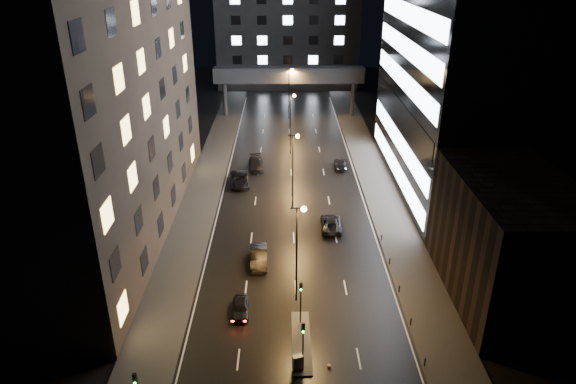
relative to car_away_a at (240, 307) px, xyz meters
name	(u,v)px	position (x,y,z in m)	size (l,w,h in m)	color
ground	(291,172)	(5.25, 33.90, -0.64)	(160.00, 160.00, 0.00)	black
sidewalk_left	(205,185)	(-7.25, 28.90, -0.56)	(5.00, 110.00, 0.15)	#383533
sidewalk_right	(378,185)	(17.75, 28.90, -0.56)	(5.00, 110.00, 0.15)	#383533
building_left	(87,60)	(-17.25, 17.90, 19.36)	(15.00, 48.00, 40.00)	#2D2319
building_right_low	(508,240)	(25.25, 2.90, 5.36)	(10.00, 18.00, 12.00)	black
building_right_glass	(486,22)	(30.25, 29.90, 21.86)	(20.00, 36.00, 45.00)	black
building_far	(288,34)	(5.25, 91.90, 11.86)	(34.00, 14.00, 25.00)	#333335
skybridge	(289,75)	(5.25, 63.90, 7.70)	(30.00, 3.00, 10.00)	#333335
median_island	(301,342)	(5.55, -4.10, -0.56)	(1.60, 8.00, 0.15)	#383533
traffic_signal_near	(301,296)	(5.55, -1.61, 2.46)	(0.28, 0.34, 4.40)	black
traffic_signal_far	(303,338)	(5.55, -7.11, 2.46)	(0.28, 0.34, 4.40)	black
bollard_row	(405,305)	(15.45, 0.40, -0.19)	(0.12, 25.12, 0.90)	black
streetlight_near	(298,242)	(5.41, 1.90, 5.86)	(1.45, 0.50, 10.15)	black
streetlight_mid_a	(294,162)	(5.41, 21.90, 5.86)	(1.45, 0.50, 10.15)	black
streetlight_mid_b	(291,116)	(5.41, 41.90, 5.86)	(1.45, 0.50, 10.15)	black
streetlight_far	(290,87)	(5.41, 61.90, 5.86)	(1.45, 0.50, 10.15)	black
car_away_a	(240,307)	(0.00, 0.00, 0.00)	(1.50, 3.73, 1.27)	black
car_away_b	(259,257)	(1.37, 8.37, 0.19)	(1.75, 5.02, 1.65)	black
car_away_c	(240,179)	(-2.29, 29.35, 0.18)	(2.70, 5.85, 1.62)	black
car_away_d	(256,164)	(-0.20, 35.49, 0.14)	(2.17, 5.35, 1.55)	black
car_toward_a	(331,223)	(9.83, 16.05, 0.09)	(2.41, 5.22, 1.45)	black
car_toward_b	(340,164)	(12.97, 35.61, 0.04)	(1.90, 4.68, 1.36)	black
utility_cabinet	(298,362)	(5.15, -7.30, 0.17)	(0.85, 0.48, 1.31)	#505153
cone_b	(329,366)	(7.68, -7.12, -0.41)	(0.33, 0.33, 0.44)	#DE590B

